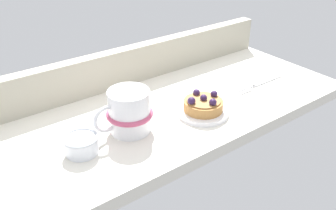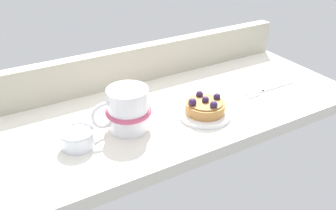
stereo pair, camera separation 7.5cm
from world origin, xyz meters
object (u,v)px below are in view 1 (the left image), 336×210
object	(u,v)px
dessert_plate	(203,112)
sugar_bowl	(81,144)
dessert_fork	(260,84)
raspberry_tart	(203,104)
coffee_mug	(129,112)

from	to	relation	value
dessert_plate	sugar_bowl	distance (cm)	27.47
sugar_bowl	dessert_fork	bearing A→B (deg)	-0.85
sugar_bowl	raspberry_tart	bearing A→B (deg)	-6.05
dessert_plate	sugar_bowl	world-z (taller)	sugar_bowl
dessert_fork	sugar_bowl	world-z (taller)	sugar_bowl
raspberry_tart	sugar_bowl	bearing A→B (deg)	173.95
dessert_plate	coffee_mug	xyz separation A→B (cm)	(-16.29, 3.97, 3.89)
coffee_mug	dessert_plate	bearing A→B (deg)	-13.69
dessert_plate	raspberry_tart	world-z (taller)	raspberry_tart
dessert_plate	coffee_mug	distance (cm)	17.21
raspberry_tart	dessert_plate	bearing A→B (deg)	-35.92
sugar_bowl	coffee_mug	bearing A→B (deg)	5.57
dessert_plate	sugar_bowl	size ratio (longest dim) A/B	1.69
coffee_mug	sugar_bowl	xyz separation A→B (cm)	(-10.98, -1.07, -2.50)
raspberry_tart	coffee_mug	size ratio (longest dim) A/B	0.67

